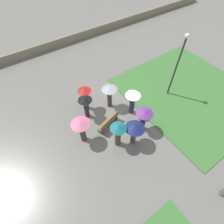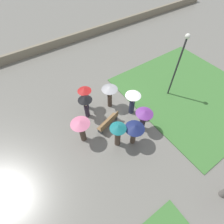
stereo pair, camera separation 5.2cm
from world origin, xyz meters
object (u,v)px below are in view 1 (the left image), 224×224
object	(u,v)px
crowd_person_pink	(81,127)
crowd_person_purple	(144,117)
lamp_post	(179,60)
crowd_person_black	(86,103)
park_bench	(109,122)
crowd_person_grey	(109,92)
crowd_person_white	(132,100)
crowd_person_teal	(118,132)
crowd_person_red	(85,94)
crowd_person_navy	(135,129)

from	to	relation	value
crowd_person_pink	crowd_person_purple	distance (m)	3.94
lamp_post	crowd_person_pink	bearing A→B (deg)	-1.18
crowd_person_purple	crowd_person_black	bearing A→B (deg)	56.48
park_bench	crowd_person_grey	size ratio (longest dim) A/B	0.94
crowd_person_pink	crowd_person_purple	world-z (taller)	crowd_person_pink
crowd_person_black	crowd_person_white	world-z (taller)	crowd_person_black
park_bench	crowd_person_teal	distance (m)	1.73
lamp_post	crowd_person_grey	size ratio (longest dim) A/B	2.55
park_bench	lamp_post	distance (m)	6.29
crowd_person_grey	lamp_post	bearing A→B (deg)	155.42
crowd_person_grey	crowd_person_purple	distance (m)	3.02
crowd_person_red	crowd_person_teal	size ratio (longest dim) A/B	0.98
lamp_post	crowd_person_black	xyz separation A→B (m)	(6.44, -1.70, -1.76)
park_bench	crowd_person_white	size ratio (longest dim) A/B	0.94
lamp_post	crowd_person_black	distance (m)	6.88
park_bench	crowd_person_pink	bearing A→B (deg)	-18.33
crowd_person_white	crowd_person_black	bearing A→B (deg)	-114.86
crowd_person_red	crowd_person_teal	xyz separation A→B (m)	(-0.09, 3.78, -0.05)
crowd_person_grey	crowd_person_pink	bearing A→B (deg)	20.40
crowd_person_navy	crowd_person_teal	size ratio (longest dim) A/B	0.92
crowd_person_purple	crowd_person_white	distance (m)	1.57
crowd_person_pink	crowd_person_teal	distance (m)	2.22
crowd_person_white	crowd_person_grey	bearing A→B (deg)	-143.48
crowd_person_purple	crowd_person_pink	bearing A→B (deg)	84.95
crowd_person_white	crowd_person_teal	bearing A→B (deg)	-53.31
park_bench	lamp_post	bearing A→B (deg)	162.98
crowd_person_pink	crowd_person_white	size ratio (longest dim) A/B	1.00
park_bench	crowd_person_red	distance (m)	2.55
lamp_post	crowd_person_pink	size ratio (longest dim) A/B	2.56
lamp_post	crowd_person_white	xyz separation A→B (m)	(3.63, -0.19, -1.83)
crowd_person_teal	crowd_person_purple	distance (m)	2.02
park_bench	crowd_person_red	world-z (taller)	crowd_person_red
crowd_person_pink	crowd_person_grey	xyz separation A→B (m)	(-3.05, -1.45, 0.07)
crowd_person_navy	crowd_person_red	bearing A→B (deg)	104.52
crowd_person_black	lamp_post	bearing A→B (deg)	-101.94
park_bench	crowd_person_black	xyz separation A→B (m)	(0.74, -1.61, 0.91)
crowd_person_teal	park_bench	bearing A→B (deg)	-13.28
crowd_person_navy	crowd_person_black	size ratio (longest dim) A/B	0.95
crowd_person_pink	crowd_person_black	world-z (taller)	crowd_person_pink
crowd_person_pink	crowd_person_navy	bearing A→B (deg)	42.13
crowd_person_pink	crowd_person_white	bearing A→B (deg)	80.84
crowd_person_black	crowd_person_purple	bearing A→B (deg)	-138.03
crowd_person_pink	crowd_person_black	xyz separation A→B (m)	(-1.17, -1.54, -0.01)
lamp_post	crowd_person_purple	bearing A→B (deg)	18.72
park_bench	crowd_person_purple	size ratio (longest dim) A/B	0.99
crowd_person_black	crowd_person_purple	distance (m)	3.92
crowd_person_pink	crowd_person_teal	world-z (taller)	crowd_person_teal
crowd_person_red	crowd_person_teal	world-z (taller)	crowd_person_teal
crowd_person_red	crowd_person_pink	bearing A→B (deg)	64.68
lamp_post	crowd_person_pink	distance (m)	7.80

